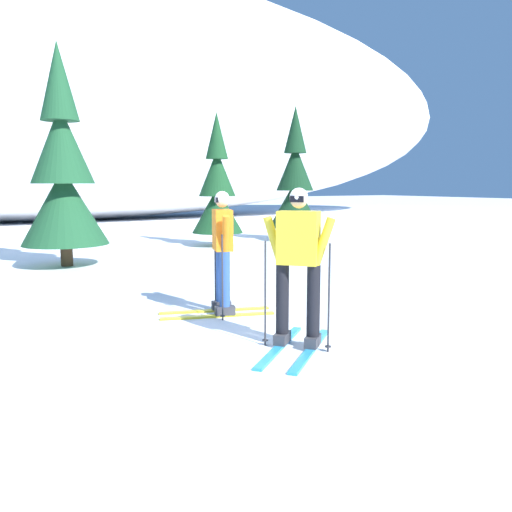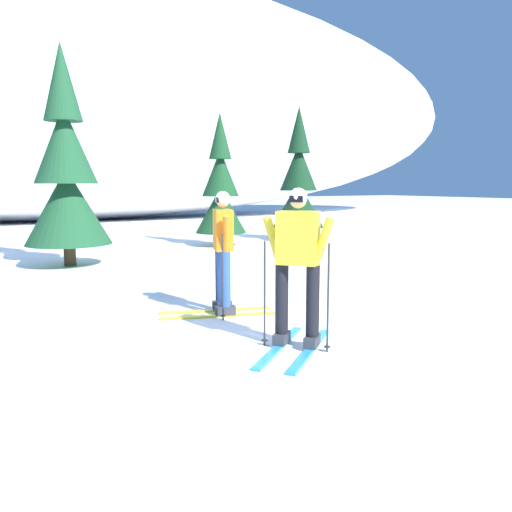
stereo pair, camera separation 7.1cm
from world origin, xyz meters
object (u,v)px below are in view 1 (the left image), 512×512
skier_yellow_jacket (298,263)px  skier_orange_jacket (222,250)px  pine_tree_right (217,191)px  pine_tree_far_right (295,185)px  pine_tree_center_right (63,174)px

skier_yellow_jacket → skier_orange_jacket: bearing=91.4°
skier_yellow_jacket → skier_orange_jacket: (-0.04, 1.83, -0.05)m
pine_tree_right → pine_tree_far_right: bearing=2.3°
pine_tree_right → skier_orange_jacket: bearing=-115.5°
skier_orange_jacket → pine_tree_right: 8.49m
pine_tree_far_right → pine_tree_center_right: bearing=-165.5°
skier_yellow_jacket → skier_orange_jacket: skier_yellow_jacket is taller
pine_tree_right → pine_tree_far_right: size_ratio=0.91×
skier_orange_jacket → pine_tree_center_right: bearing=100.6°
skier_yellow_jacket → pine_tree_right: bearing=69.1°
pine_tree_right → skier_yellow_jacket: bearing=-110.9°
skier_yellow_jacket → pine_tree_far_right: (6.49, 9.57, 0.85)m
skier_orange_jacket → pine_tree_right: bearing=64.5°
pine_tree_center_right → pine_tree_right: 5.09m
pine_tree_center_right → pine_tree_far_right: bearing=14.5°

